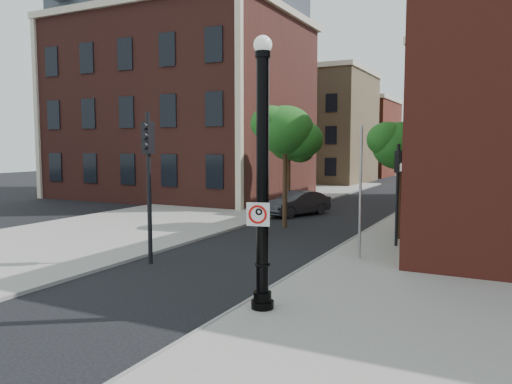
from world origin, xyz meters
The scene contains 16 objects.
ground centered at (0.00, 0.00, 0.00)m, with size 120.00×120.00×0.00m, color black.
sidewalk_right centered at (6.00, 10.00, 0.06)m, with size 8.00×60.00×0.12m, color gray.
sidewalk_left centered at (-9.00, 18.00, 0.06)m, with size 10.00×50.00×0.12m, color gray.
curb_edge centered at (2.05, 10.00, 0.07)m, with size 0.10×60.00×0.14m, color gray.
victorian_building centered at (-16.00, 23.97, 8.74)m, with size 18.60×14.60×17.95m.
bg_building_tan_a centered at (-12.00, 44.00, 6.00)m, with size 12.00×12.00×12.00m, color #8D714D.
bg_building_red centered at (-12.00, 58.00, 5.00)m, with size 12.00×12.00×10.00m, color maroon.
lamppost centered at (2.67, 0.58, 3.16)m, with size 0.58×0.58×6.85m.
no_parking_sign centered at (2.63, 0.41, 2.53)m, with size 0.57×0.17×0.59m.
parked_car centered at (-3.18, 17.25, 0.73)m, with size 1.53×4.40×1.45m, color #2D2E32.
traffic_signal_left centered at (-3.20, 3.46, 3.62)m, with size 0.37×0.45×5.37m.
traffic_signal_right centered at (4.10, 10.05, 2.87)m, with size 0.27×0.35×4.26m.
utility_pole centered at (3.35, 7.21, 2.46)m, with size 0.10×0.10×4.91m, color #999999.
street_tree_a centered at (-2.06, 12.96, 4.90)m, with size 3.44×3.11×6.21m.
street_tree_b centered at (-4.45, 19.01, 4.27)m, with size 3.00×2.71×5.41m.
street_tree_c centered at (3.91, 11.77, 4.12)m, with size 2.90×2.62×5.22m.
Camera 1 is at (8.06, -10.41, 4.23)m, focal length 35.00 mm.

